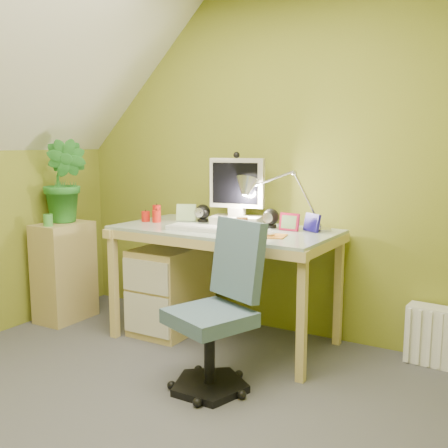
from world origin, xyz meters
The scene contains 20 objects.
floor centered at (0.00, 0.00, -0.01)m, with size 3.20×3.20×0.01m, color #46464B.
wall_back centered at (0.00, 1.60, 1.20)m, with size 3.20×0.01×2.40m, color olive.
desk centered at (-0.11, 1.19, 0.39)m, with size 1.47×0.74×0.79m, color tan, non-canonical shape.
monitor centered at (-0.11, 1.37, 1.03)m, with size 0.35×0.20×0.48m, color #BAB6A8, non-canonical shape.
speaker_left centered at (-0.38, 1.35, 0.85)m, with size 0.11×0.11×0.13m, color black, non-canonical shape.
speaker_right centered at (0.16, 1.35, 0.85)m, with size 0.11×0.11×0.13m, color black, non-canonical shape.
keyboard centered at (-0.19, 1.05, 0.80)m, with size 0.48×0.15×0.02m, color white.
mousepad centered at (0.27, 1.05, 0.79)m, with size 0.24×0.17×0.01m, color orange.
mouse centered at (0.27, 1.05, 0.81)m, with size 0.11×0.07×0.04m, color white.
amber_tumbler centered at (0.07, 1.11, 0.84)m, with size 0.07×0.07×0.09m, color brown.
candle_cluster centered at (-0.71, 1.20, 0.85)m, with size 0.15×0.13×0.11m, color red, non-canonical shape.
photo_frame_red centered at (0.31, 1.31, 0.85)m, with size 0.13×0.02×0.11m, color #BD143B.
photo_frame_blue centered at (0.45, 1.35, 0.85)m, with size 0.14×0.02×0.12m, color navy.
photo_frame_green centered at (-0.51, 1.33, 0.85)m, with size 0.14×0.02×0.12m, color #B3D794.
desk_lamp centered at (0.34, 1.37, 1.07)m, with size 0.52×0.22×0.56m, color #AFAFB3, non-canonical shape.
side_ledge centered at (-1.40, 0.97, 0.38)m, with size 0.28×0.43×0.75m, color tan.
potted_plant centered at (-1.40, 1.02, 1.07)m, with size 0.35×0.28×0.63m, color #277628.
green_cup centered at (-1.38, 0.82, 0.80)m, with size 0.07×0.07×0.09m, color #45943E.
task_chair centered at (0.18, 0.52, 0.41)m, with size 0.46×0.46×0.83m, color #425A6C, non-canonical shape.
radiator centered at (1.22, 1.50, 0.18)m, with size 0.36×0.14×0.36m, color silver.
Camera 1 is at (1.62, -1.80, 1.35)m, focal length 42.00 mm.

